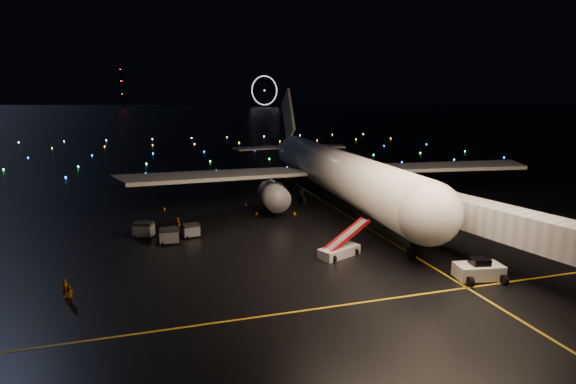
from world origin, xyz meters
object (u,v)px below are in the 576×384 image
object	(u,v)px
crew_c	(178,225)
baggage_cart_1	(169,236)
baggage_cart_0	(191,231)
pushback_tug	(479,269)
belt_loader	(339,241)
crew_b	(70,295)
crew_a	(66,288)
baggage_cart_2	(144,230)
airliner	(327,144)

from	to	relation	value
crew_c	baggage_cart_1	size ratio (longest dim) A/B	0.90
crew_c	baggage_cart_0	distance (m)	2.94
pushback_tug	crew_c	world-z (taller)	pushback_tug
belt_loader	crew_b	world-z (taller)	belt_loader
crew_c	baggage_cart_1	distance (m)	4.60
belt_loader	crew_c	xyz separation A→B (m)	(-16.15, 14.08, -0.72)
crew_a	baggage_cart_1	xyz separation A→B (m)	(9.03, 12.35, 0.14)
pushback_tug	baggage_cart_2	bearing A→B (deg)	152.97
airliner	baggage_cart_2	size ratio (longest dim) A/B	29.44
pushback_tug	baggage_cart_1	distance (m)	33.58
belt_loader	crew_c	size ratio (longest dim) A/B	3.57
baggage_cart_0	baggage_cart_1	world-z (taller)	baggage_cart_1
baggage_cart_1	belt_loader	bearing A→B (deg)	-26.97
crew_c	baggage_cart_2	world-z (taller)	crew_c
crew_c	baggage_cart_2	distance (m)	4.28
airliner	belt_loader	bearing A→B (deg)	-105.55
airliner	baggage_cart_0	bearing A→B (deg)	-146.05
crew_b	baggage_cart_1	distance (m)	16.28
airliner	pushback_tug	world-z (taller)	airliner
pushback_tug	baggage_cart_0	bearing A→B (deg)	149.42
pushback_tug	belt_loader	size ratio (longest dim) A/B	0.62
pushback_tug	baggage_cart_2	xyz separation A→B (m)	(-30.51, 22.50, -0.08)
airliner	crew_a	bearing A→B (deg)	-138.28
crew_b	baggage_cart_1	xyz separation A→B (m)	(8.44, 13.92, 0.11)
airliner	crew_a	world-z (taller)	airliner
pushback_tug	crew_b	size ratio (longest dim) A/B	2.64
airliner	belt_loader	distance (m)	27.97
crew_c	baggage_cart_1	xyz separation A→B (m)	(-1.26, -4.43, -0.05)
pushback_tug	crew_a	xyz separation A→B (m)	(-36.65, 6.75, -0.24)
pushback_tug	crew_b	world-z (taller)	pushback_tug
crew_b	baggage_cart_1	size ratio (longest dim) A/B	0.75
pushback_tug	crew_b	xyz separation A→B (m)	(-36.06, 5.18, -0.21)
pushback_tug	crew_c	size ratio (longest dim) A/B	2.21
pushback_tug	crew_c	bearing A→B (deg)	147.62
belt_loader	airliner	bearing A→B (deg)	48.80
crew_a	crew_b	world-z (taller)	crew_b
baggage_cart_2	baggage_cart_0	bearing A→B (deg)	6.33
crew_a	baggage_cart_2	world-z (taller)	baggage_cart_2
pushback_tug	baggage_cart_0	distance (m)	32.59
crew_b	baggage_cart_2	bearing A→B (deg)	63.29
airliner	pushback_tug	size ratio (longest dim) A/B	15.21
pushback_tug	crew_b	bearing A→B (deg)	-178.81
baggage_cart_0	baggage_cart_1	bearing A→B (deg)	-157.67
airliner	baggage_cart_1	size ratio (longest dim) A/B	30.14
airliner	baggage_cart_2	xyz separation A→B (m)	(-28.73, -12.51, -8.36)
baggage_cart_2	belt_loader	bearing A→B (deg)	-10.57
airliner	belt_loader	xyz separation A→B (m)	(-8.43, -25.56, -7.62)
pushback_tug	crew_a	size ratio (longest dim) A/B	2.76
airliner	baggage_cart_2	distance (m)	32.43
airliner	baggage_cart_1	xyz separation A→B (m)	(-25.84, -15.90, -8.38)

